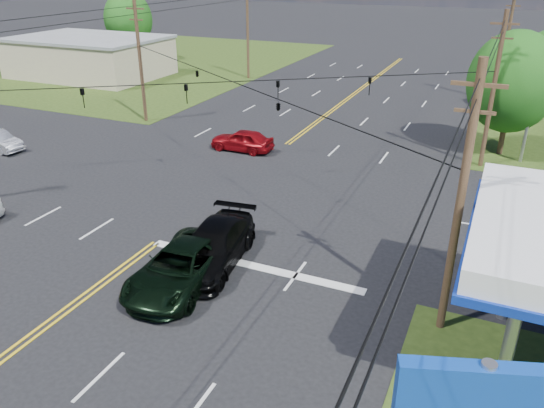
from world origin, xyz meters
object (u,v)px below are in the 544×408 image
at_px(pole_se, 460,203).
at_px(pole_ne, 493,90).
at_px(pole_right_far, 506,44).
at_px(pole_left_far, 248,30).
at_px(tree_right_a, 513,82).
at_px(pickup_dkgreen, 180,267).
at_px(pole_nw, 140,60).
at_px(tree_far_l, 128,19).
at_px(retail_nw, 90,58).
at_px(suv_black, 213,246).

bearing_deg(pole_se, pole_ne, 90.00).
relative_size(pole_ne, pole_right_far, 0.95).
bearing_deg(pole_left_far, pole_se, -54.90).
bearing_deg(tree_right_a, pickup_dkgreen, -116.10).
xyz_separation_m(pole_nw, tree_right_a, (27.00, 3.00, -0.05)).
bearing_deg(pole_se, pole_nw, 145.30).
xyz_separation_m(pole_se, pole_right_far, (0.00, 37.00, 0.25)).
relative_size(pole_left_far, pole_right_far, 1.00).
relative_size(pole_nw, tree_far_l, 1.09).
relative_size(retail_nw, pole_nw, 1.68).
xyz_separation_m(pole_se, pole_nw, (-26.00, 18.00, 0.00)).
distance_m(pole_right_far, pickup_dkgreen, 39.97).
bearing_deg(pole_se, pickup_dkgreen, -171.71).
distance_m(pole_right_far, tree_right_a, 16.03).
bearing_deg(tree_right_a, retail_nw, 167.20).
distance_m(retail_nw, pole_left_far, 18.30).
height_order(pickup_dkgreen, suv_black, suv_black).
relative_size(pole_right_far, suv_black, 1.69).
bearing_deg(tree_far_l, pole_right_far, -5.08).
xyz_separation_m(pole_right_far, suv_black, (-9.61, -36.50, -4.31)).
relative_size(pole_se, tree_far_l, 1.09).
distance_m(pole_se, suv_black, 10.44).
height_order(pole_nw, tree_far_l, pole_nw).
height_order(retail_nw, pole_left_far, pole_left_far).
distance_m(pole_ne, pickup_dkgreen, 22.26).
distance_m(pole_nw, pickup_dkgreen, 25.52).
relative_size(retail_nw, pole_right_far, 1.60).
height_order(pole_nw, pole_right_far, pole_right_far).
distance_m(retail_nw, pole_right_far, 43.53).
height_order(retail_nw, pickup_dkgreen, retail_nw).
bearing_deg(pole_ne, pickup_dkgreen, -117.20).
height_order(pole_nw, pole_left_far, pole_left_far).
relative_size(pole_se, pickup_dkgreen, 1.61).
bearing_deg(suv_black, tree_far_l, 123.74).
bearing_deg(pole_nw, suv_black, -46.87).
relative_size(pole_se, pole_right_far, 0.95).
xyz_separation_m(pole_nw, pole_right_far, (26.00, 19.00, 0.25)).
distance_m(pole_left_far, pickup_dkgreen, 41.88).
height_order(pole_left_far, tree_right_a, pole_left_far).
height_order(pole_left_far, suv_black, pole_left_far).
bearing_deg(pole_right_far, suv_black, -104.74).
xyz_separation_m(pole_se, pole_ne, (0.00, 18.00, 0.00)).
height_order(pole_nw, pole_ne, same).
distance_m(pole_ne, suv_black, 20.37).
xyz_separation_m(pole_nw, pole_ne, (26.00, 0.00, 0.00)).
relative_size(tree_right_a, tree_far_l, 0.94).
distance_m(pole_left_far, pole_right_far, 26.00).
xyz_separation_m(pole_nw, tree_far_l, (-19.00, 23.00, 0.28)).
xyz_separation_m(pickup_dkgreen, suv_black, (0.39, 1.96, 0.04)).
bearing_deg(pole_nw, tree_far_l, 129.56).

